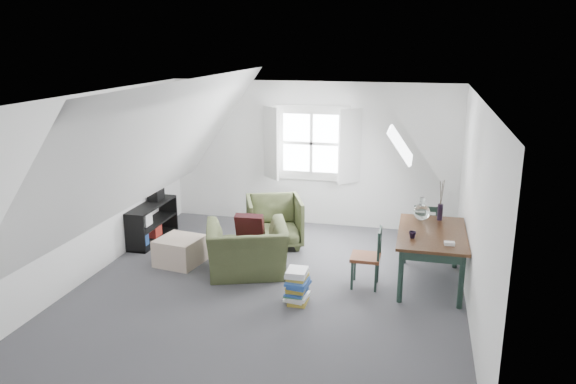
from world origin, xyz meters
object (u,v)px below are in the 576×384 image
(dining_chair_far, at_px, (425,229))
(magazine_stack, at_px, (297,286))
(dining_chair_near, at_px, (368,256))
(ottoman, at_px, (180,251))
(armchair_near, at_px, (248,273))
(armchair_far, at_px, (275,245))
(dining_table, at_px, (432,239))
(media_shelf, at_px, (149,225))

(dining_chair_far, height_order, magazine_stack, dining_chair_far)
(dining_chair_far, xyz_separation_m, dining_chair_near, (-0.72, -1.31, -0.01))
(ottoman, distance_m, dining_chair_far, 3.66)
(dining_chair_near, bearing_deg, ottoman, -108.73)
(armchair_near, height_order, dining_chair_far, dining_chair_far)
(armchair_far, xyz_separation_m, dining_chair_near, (1.60, -1.21, 0.42))
(armchair_near, bearing_deg, dining_table, 165.62)
(media_shelf, bearing_deg, armchair_far, 11.28)
(armchair_near, relative_size, armchair_far, 1.27)
(armchair_near, relative_size, media_shelf, 0.91)
(dining_chair_far, bearing_deg, armchair_far, 20.47)
(ottoman, xyz_separation_m, dining_chair_far, (3.46, 1.17, 0.23))
(ottoman, height_order, magazine_stack, magazine_stack)
(media_shelf, distance_m, magazine_stack, 3.24)
(armchair_far, distance_m, dining_chair_far, 2.36)
(ottoman, relative_size, dining_table, 0.40)
(armchair_near, relative_size, dining_chair_far, 1.33)
(armchair_far, xyz_separation_m, dining_table, (2.40, -0.93, 0.64))
(dining_table, distance_m, dining_chair_near, 0.88)
(armchair_far, bearing_deg, dining_table, -42.35)
(media_shelf, bearing_deg, dining_chair_near, -11.23)
(armchair_far, distance_m, magazine_stack, 2.07)
(dining_chair_near, distance_m, media_shelf, 3.74)
(dining_chair_far, distance_m, dining_chair_near, 1.49)
(ottoman, height_order, dining_table, dining_table)
(armchair_near, height_order, ottoman, ottoman)
(armchair_far, bearing_deg, magazine_stack, -88.31)
(dining_chair_near, bearing_deg, dining_table, 93.59)
(ottoman, relative_size, dining_chair_near, 0.72)
(armchair_near, bearing_deg, magazine_stack, 120.75)
(armchair_near, xyz_separation_m, armchair_far, (0.08, 1.18, 0.00))
(armchair_far, relative_size, media_shelf, 0.72)
(armchair_far, bearing_deg, media_shelf, 167.11)
(dining_chair_near, relative_size, media_shelf, 0.68)
(dining_chair_near, bearing_deg, armchair_near, -106.77)
(dining_chair_near, xyz_separation_m, media_shelf, (-3.62, 0.92, -0.15))
(dining_table, xyz_separation_m, media_shelf, (-4.42, 0.63, -0.36))
(armchair_far, height_order, dining_chair_far, dining_chair_far)
(dining_table, bearing_deg, armchair_near, -169.39)
(dining_chair_far, bearing_deg, dining_chair_near, 79.39)
(ottoman, bearing_deg, magazine_stack, -22.95)
(armchair_near, xyz_separation_m, dining_chair_near, (1.68, -0.03, 0.42))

